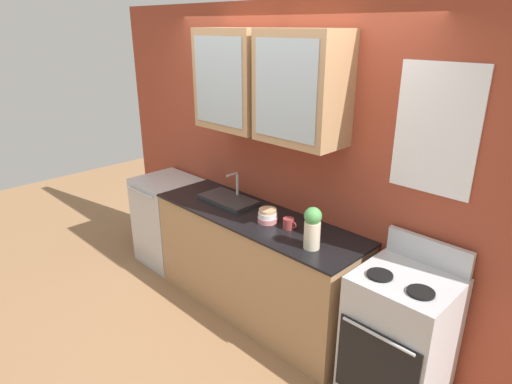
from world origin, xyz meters
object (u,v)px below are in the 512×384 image
at_px(bowl_stack, 268,216).
at_px(cup_near_sink, 289,223).
at_px(sink_faucet, 228,199).
at_px(dishwasher, 169,221).
at_px(vase, 312,227).
at_px(stove_range, 399,338).

bearing_deg(bowl_stack, cup_near_sink, 8.03).
bearing_deg(cup_near_sink, sink_faucet, 176.27).
xyz_separation_m(cup_near_sink, dishwasher, (-1.66, -0.02, -0.51)).
distance_m(vase, cup_near_sink, 0.37).
distance_m(stove_range, bowl_stack, 1.31).
distance_m(vase, dishwasher, 2.09).
relative_size(bowl_stack, vase, 0.52).
xyz_separation_m(bowl_stack, dishwasher, (-1.46, 0.01, -0.52)).
bearing_deg(stove_range, cup_near_sink, 179.21).
distance_m(sink_faucet, dishwasher, 1.03).
xyz_separation_m(stove_range, cup_near_sink, (-1.00, 0.01, 0.50)).
relative_size(sink_faucet, cup_near_sink, 4.37).
height_order(stove_range, vase, vase).
relative_size(sink_faucet, vase, 1.72).
bearing_deg(sink_faucet, vase, -9.18).
bearing_deg(vase, bowl_stack, 169.47).
relative_size(bowl_stack, cup_near_sink, 1.31).
height_order(sink_faucet, dishwasher, sink_faucet).
xyz_separation_m(bowl_stack, vase, (0.53, -0.10, 0.11)).
distance_m(stove_range, sink_faucet, 1.83).
bearing_deg(stove_range, sink_faucet, 177.94).
distance_m(cup_near_sink, dishwasher, 1.74).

